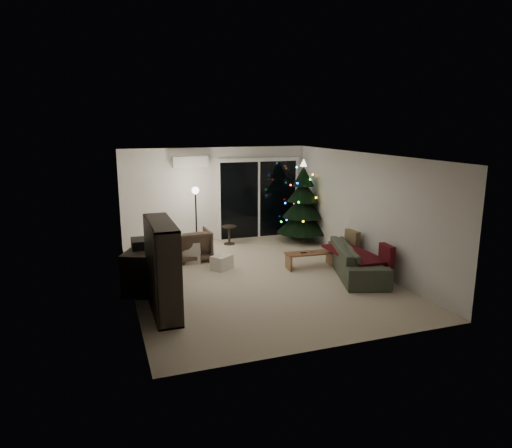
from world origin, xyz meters
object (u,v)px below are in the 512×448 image
Objects in this scene: media_cabinet at (144,268)px; armchair at (193,245)px; bookshelf at (151,268)px; sofa at (357,260)px; coffee_table at (310,260)px; christmas_tree at (303,201)px.

media_cabinet is 1.95m from armchair.
bookshelf reaches higher than armchair.
sofa is at bearing 14.59° from media_cabinet.
sofa is 1.08m from coffee_table.
bookshelf is at bearing 64.25° from armchair.
bookshelf is at bearing 115.91° from sofa.
bookshelf reaches higher than coffee_table.
media_cabinet reaches higher than armchair.
bookshelf is 5.64m from christmas_tree.
bookshelf is 0.71× the size of sofa.
christmas_tree is (0.09, 2.93, 0.78)m from sofa.
media_cabinet is at bearing -173.91° from coffee_table.
bookshelf is 4.37m from sofa.
coffee_table is (-0.72, 0.78, -0.15)m from sofa.
media_cabinet is at bearing -152.88° from christmas_tree.
bookshelf is 1.33m from media_cabinet.
bookshelf is 1.95× the size of armchair.
media_cabinet is 0.59× the size of sofa.
media_cabinet is 1.60× the size of armchair.
armchair reaches higher than sofa.
christmas_tree is (4.39, 2.25, 0.70)m from media_cabinet.
media_cabinet is (0.00, 1.28, -0.38)m from bookshelf.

